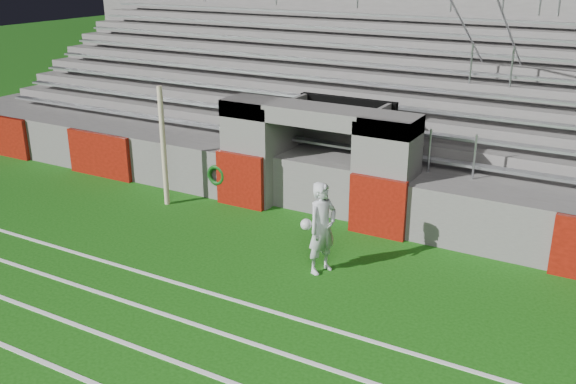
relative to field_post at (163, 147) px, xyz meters
The scene contains 5 objects.
ground 4.36m from the field_post, 31.88° to the right, with size 90.00×90.00×0.00m, color #134B0C.
field_post is the anchor object (origin of this frame).
stadium_structure 6.77m from the field_post, 59.01° to the left, with size 26.00×8.48×5.42m.
goalkeeper_with_ball 5.21m from the field_post, 15.23° to the right, with size 0.64×0.78×1.84m.
hose_coil 1.49m from the field_post, 37.06° to the left, with size 0.54×0.15×0.57m.
Camera 1 is at (6.53, -9.35, 5.81)m, focal length 40.00 mm.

